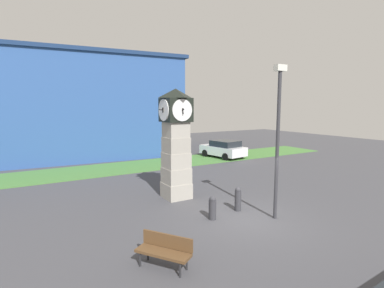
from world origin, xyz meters
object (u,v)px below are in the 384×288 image
Objects in this scene: bollard_near_tower at (238,199)px; street_lamp_near_road at (278,131)px; bench at (165,249)px; car_far_lot at (223,149)px; clock_tower at (176,142)px; bollard_mid_row at (212,208)px.

bollard_near_tower is 0.17× the size of street_lamp_near_road.
bench is 6.28m from street_lamp_near_road.
street_lamp_near_road is (-6.69, -12.47, 2.75)m from car_far_lot.
clock_tower is 4.01m from bollard_near_tower.
bollard_mid_row is 0.59× the size of bench.
car_far_lot reaches higher than bench.
bollard_mid_row is 3.90m from bench.
bollard_near_tower is 0.25× the size of car_far_lot.
clock_tower reaches higher than bollard_near_tower.
street_lamp_near_road is (2.24, -1.21, 3.04)m from bollard_mid_row.
clock_tower is 5.01m from street_lamp_near_road.
car_far_lot is at bearing 61.79° from street_lamp_near_road.
bollard_mid_row is 14.38m from car_far_lot.
clock_tower is 3.29× the size of bench.
bollard_near_tower is 0.64× the size of bench.
car_far_lot is 0.70× the size of street_lamp_near_road.
bench is at bearing -120.68° from clock_tower.
street_lamp_near_road is (2.16, -4.46, 0.75)m from clock_tower.
clock_tower is 5.10× the size of bollard_near_tower.
bollard_near_tower is at bearing 28.04° from bench.
street_lamp_near_road reaches higher than bollard_mid_row.
clock_tower reaches higher than bench.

